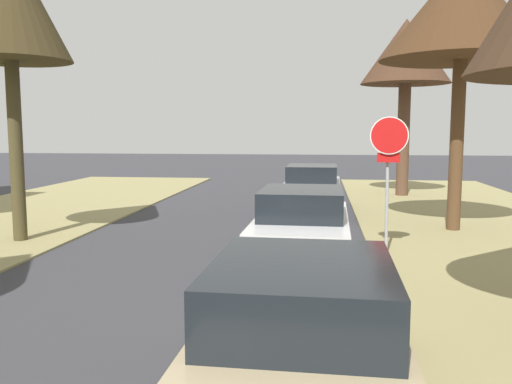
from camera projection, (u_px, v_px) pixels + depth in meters
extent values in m
cylinder|color=#9EA0A5|center=(387.00, 202.00, 11.59)|extent=(0.07, 0.21, 2.25)
cylinder|color=white|center=(389.00, 136.00, 11.33)|extent=(0.81, 0.14, 0.80)
cylinder|color=red|center=(389.00, 136.00, 11.34)|extent=(0.76, 0.14, 0.76)
cube|color=red|center=(388.00, 158.00, 11.42)|extent=(0.48, 0.08, 0.20)
cylinder|color=brown|center=(457.00, 146.00, 14.24)|extent=(0.36, 0.36, 4.51)
cone|color=#442B18|center=(463.00, 8.00, 13.83)|extent=(4.21, 4.21, 2.61)
cylinder|color=brown|center=(481.00, 27.00, 13.69)|extent=(0.49, 1.05, 1.69)
cylinder|color=brown|center=(444.00, 30.00, 13.65)|extent=(0.83, 1.23, 1.55)
cylinder|color=brown|center=(403.00, 140.00, 21.83)|extent=(0.49, 0.49, 4.53)
cone|color=#462C1D|center=(406.00, 51.00, 21.42)|extent=(3.59, 3.59, 2.56)
cylinder|color=brown|center=(395.00, 72.00, 21.76)|extent=(0.68, 0.99, 1.11)
cylinder|color=brown|center=(403.00, 65.00, 21.96)|extent=(1.18, 0.34, 1.70)
cylinder|color=brown|center=(416.00, 64.00, 21.00)|extent=(1.18, 0.95, 1.56)
cylinder|color=#463E24|center=(16.00, 152.00, 12.88)|extent=(0.32, 0.32, 4.31)
cylinder|color=#463E24|center=(17.00, 38.00, 12.97)|extent=(0.96, 0.30, 1.25)
cube|color=tan|center=(303.00, 357.00, 5.09)|extent=(1.93, 4.44, 0.85)
cube|color=black|center=(302.00, 292.00, 4.80)|extent=(1.65, 2.06, 0.56)
cylinder|color=black|center=(242.00, 321.00, 6.87)|extent=(0.21, 0.60, 0.60)
cylinder|color=black|center=(381.00, 328.00, 6.62)|extent=(0.21, 0.60, 0.60)
cube|color=white|center=(302.00, 236.00, 10.91)|extent=(1.93, 4.44, 0.85)
cube|color=black|center=(302.00, 203.00, 10.62)|extent=(1.65, 2.06, 0.56)
cylinder|color=black|center=(270.00, 233.00, 12.69)|extent=(0.21, 0.60, 0.60)
cylinder|color=black|center=(344.00, 235.00, 12.44)|extent=(0.21, 0.60, 0.60)
cylinder|color=black|center=(247.00, 269.00, 9.45)|extent=(0.21, 0.60, 0.60)
cylinder|color=black|center=(347.00, 272.00, 9.20)|extent=(0.21, 0.60, 0.60)
cube|color=#BCBCC1|center=(312.00, 194.00, 17.93)|extent=(1.93, 4.44, 0.85)
cube|color=black|center=(312.00, 174.00, 17.63)|extent=(1.65, 2.06, 0.56)
cylinder|color=black|center=(290.00, 196.00, 19.71)|extent=(0.21, 0.60, 0.60)
cylinder|color=black|center=(338.00, 197.00, 19.46)|extent=(0.21, 0.60, 0.60)
cylinder|color=black|center=(282.00, 209.00, 16.47)|extent=(0.21, 0.60, 0.60)
cylinder|color=black|center=(339.00, 211.00, 16.22)|extent=(0.21, 0.60, 0.60)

